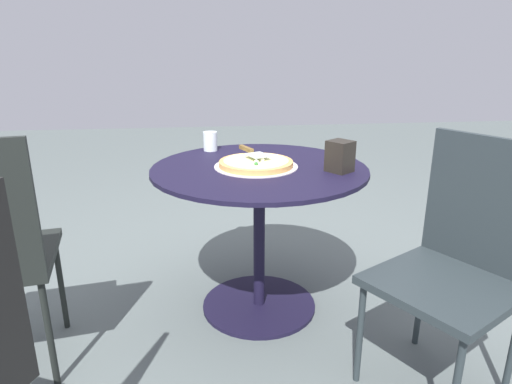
% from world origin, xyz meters
% --- Properties ---
extents(ground_plane, '(10.00, 10.00, 0.00)m').
position_xyz_m(ground_plane, '(0.00, 0.00, 0.00)').
color(ground_plane, '#545E5D').
extents(patio_table, '(0.94, 0.94, 0.69)m').
position_xyz_m(patio_table, '(0.00, 0.00, 0.51)').
color(patio_table, black).
rests_on(patio_table, ground).
extents(pizza_on_tray, '(0.36, 0.36, 0.05)m').
position_xyz_m(pizza_on_tray, '(0.01, -0.00, 0.71)').
color(pizza_on_tray, beige).
rests_on(pizza_on_tray, patio_table).
extents(pizza_server, '(0.13, 0.21, 0.02)m').
position_xyz_m(pizza_server, '(0.03, -0.07, 0.75)').
color(pizza_server, silver).
rests_on(pizza_server, pizza_on_tray).
extents(drinking_cup, '(0.07, 0.07, 0.09)m').
position_xyz_m(drinking_cup, '(0.20, -0.34, 0.74)').
color(drinking_cup, silver).
rests_on(drinking_cup, patio_table).
extents(napkin_dispenser, '(0.13, 0.13, 0.13)m').
position_xyz_m(napkin_dispenser, '(-0.32, 0.11, 0.76)').
color(napkin_dispenser, black).
rests_on(napkin_dispenser, patio_table).
extents(patio_chair_far, '(0.59, 0.59, 0.91)m').
position_xyz_m(patio_chair_far, '(-0.63, 0.56, 0.51)').
color(patio_chair_far, '#272F32').
rests_on(patio_chair_far, ground).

